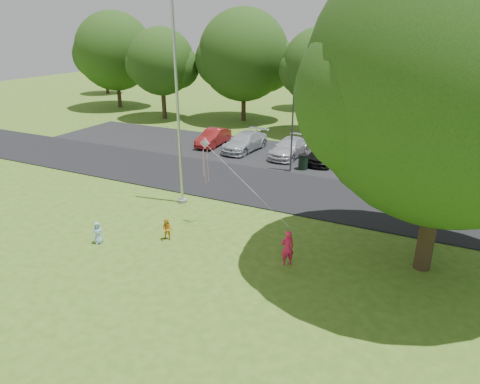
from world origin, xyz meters
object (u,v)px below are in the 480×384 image
at_px(trash_can, 303,162).
at_px(child_yellow, 167,230).
at_px(woman, 287,248).
at_px(kite, 207,155).
at_px(flagpole, 179,125).
at_px(big_tree, 450,88).
at_px(street_lamp, 296,123).
at_px(child_blue, 98,233).

height_order(trash_can, child_yellow, trash_can).
distance_m(woman, kite, 5.60).
xyz_separation_m(flagpole, kite, (2.65, -1.78, -0.73)).
bearing_deg(child_yellow, big_tree, 0.27).
distance_m(big_tree, woman, 8.00).
bearing_deg(flagpole, woman, -26.27).
bearing_deg(trash_can, kite, -98.21).
xyz_separation_m(big_tree, child_yellow, (-10.15, -2.34, -6.38)).
xyz_separation_m(street_lamp, woman, (3.60, -11.01, -2.46)).
xyz_separation_m(child_yellow, child_blue, (-2.50, -1.57, 0.00)).
bearing_deg(trash_can, child_yellow, -100.80).
height_order(flagpole, child_blue, flagpole).
xyz_separation_m(flagpole, child_blue, (-0.71, -5.48, -3.67)).
distance_m(flagpole, street_lamp, 8.33).
distance_m(woman, child_blue, 8.16).
height_order(child_yellow, kite, kite).
height_order(flagpole, big_tree, big_tree).
bearing_deg(child_yellow, flagpole, 101.91).
distance_m(child_blue, kite, 5.80).
relative_size(flagpole, woman, 6.80).
relative_size(big_tree, child_blue, 12.21).
relative_size(woman, child_yellow, 1.48).
xyz_separation_m(street_lamp, kite, (-0.97, -9.22, 0.24)).
relative_size(big_tree, woman, 8.24).
bearing_deg(woman, trash_can, -114.87).
bearing_deg(child_yellow, kite, 55.32).
bearing_deg(flagpole, child_yellow, -65.40).
relative_size(street_lamp, big_tree, 0.44).
distance_m(child_yellow, child_blue, 2.95).
relative_size(flagpole, street_lamp, 1.88).
relative_size(flagpole, child_yellow, 10.08).
height_order(woman, child_blue, woman).
bearing_deg(big_tree, woman, -157.13).
bearing_deg(child_yellow, woman, -9.06).
height_order(flagpole, woman, flagpole).
distance_m(trash_can, child_blue, 14.30).
distance_m(flagpole, child_yellow, 5.65).
bearing_deg(kite, street_lamp, 87.70).
bearing_deg(street_lamp, big_tree, -48.33).
xyz_separation_m(trash_can, kite, (-1.41, -9.78, 2.91)).
relative_size(trash_can, woman, 0.70).
xyz_separation_m(flagpole, trash_can, (4.06, 8.00, -3.65)).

